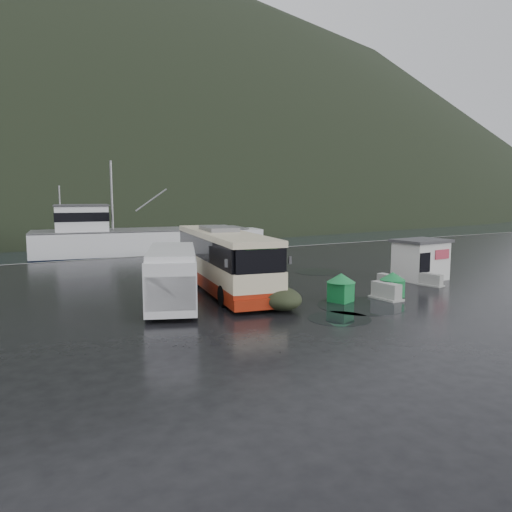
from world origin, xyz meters
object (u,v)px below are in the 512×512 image
dome_tent (279,309)px  jersey_barrier_c (431,286)px  fishing_trawler (143,247)px  white_van (173,306)px  jersey_barrier_a (388,287)px  coach_bus (224,289)px  waste_bin_left (392,297)px  jersey_barrier_b (386,299)px  waste_bin_right (341,302)px  ticket_kiosk (420,280)px

dome_tent → jersey_barrier_c: size_ratio=1.91×
fishing_trawler → dome_tent: bearing=-85.1°
white_van → fishing_trawler: (6.75, 26.18, 0.00)m
white_van → jersey_barrier_a: (12.47, -1.65, 0.00)m
coach_bus → white_van: size_ratio=1.84×
waste_bin_left → fishing_trawler: fishing_trawler is taller
coach_bus → jersey_barrier_a: coach_bus is taller
coach_bus → waste_bin_left: bearing=-31.8°
waste_bin_left → fishing_trawler: 30.09m
white_van → coach_bus: bearing=54.3°
dome_tent → jersey_barrier_b: bearing=-8.5°
waste_bin_left → jersey_barrier_c: bearing=14.8°
jersey_barrier_c → jersey_barrier_b: bearing=-163.9°
waste_bin_right → dome_tent: size_ratio=0.53×
ticket_kiosk → dome_tent: bearing=-171.7°
jersey_barrier_a → jersey_barrier_b: (-2.48, -2.32, 0.00)m
jersey_barrier_b → jersey_barrier_c: 5.19m
jersey_barrier_a → jersey_barrier_c: 2.65m
ticket_kiosk → waste_bin_left: bearing=-154.1°
waste_bin_left → jersey_barrier_a: (1.73, 2.00, 0.00)m
dome_tent → jersey_barrier_b: (5.93, -0.89, 0.00)m
jersey_barrier_b → jersey_barrier_c: (4.99, 1.44, 0.00)m
jersey_barrier_a → fishing_trawler: (-5.73, 27.83, 0.00)m
dome_tent → jersey_barrier_c: dome_tent is taller
coach_bus → fishing_trawler: bearing=94.0°
ticket_kiosk → jersey_barrier_c: bearing=-124.4°
ticket_kiosk → jersey_barrier_b: size_ratio=1.89×
coach_bus → dome_tent: (0.07, -5.60, 0.00)m
coach_bus → jersey_barrier_c: coach_bus is taller
waste_bin_left → dome_tent: bearing=175.1°
jersey_barrier_b → jersey_barrier_a: bearing=43.0°
waste_bin_left → jersey_barrier_a: bearing=49.1°
waste_bin_left → coach_bus: bearing=137.6°
waste_bin_right → dome_tent: bearing=177.2°
dome_tent → waste_bin_right: bearing=-2.8°
coach_bus → jersey_barrier_a: 9.45m
waste_bin_right → dome_tent: (-3.56, 0.17, 0.00)m
jersey_barrier_b → dome_tent: bearing=171.5°
white_van → dome_tent: (4.06, -3.08, 0.00)m
coach_bus → jersey_barrier_a: (8.48, -4.18, 0.00)m
ticket_kiosk → jersey_barrier_a: bearing=-168.4°
jersey_barrier_b → waste_bin_left: bearing=23.1°
waste_bin_right → ticket_kiosk: size_ratio=0.44×
jersey_barrier_b → fishing_trawler: size_ratio=0.07×
ticket_kiosk → jersey_barrier_b: (-6.09, -3.24, 0.00)m
coach_bus → waste_bin_right: 6.82m
ticket_kiosk → jersey_barrier_b: bearing=-154.8°
coach_bus → waste_bin_left: coach_bus is taller
waste_bin_left → jersey_barrier_c: size_ratio=0.92×
coach_bus → waste_bin_right: size_ratio=8.62×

